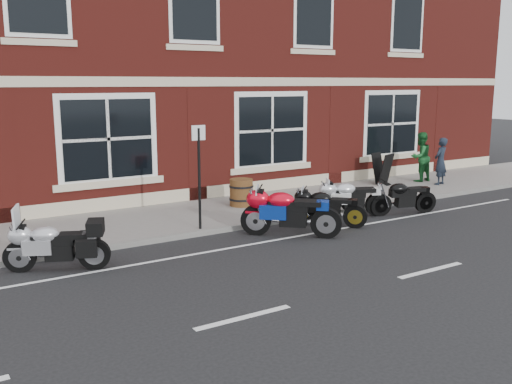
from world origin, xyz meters
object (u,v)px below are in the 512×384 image
Objects in this scene: moto_naked_black at (402,196)px; parking_sign at (199,170)px; barrel_planter at (241,192)px; pedestrian_left at (441,161)px; a_board_sign at (382,169)px; moto_sport_silver at (349,197)px; moto_sport_black at (327,206)px; pedestrian_right at (420,157)px; moto_touring_silver at (54,244)px; moto_sport_red at (289,211)px.

parking_sign is at bearing 95.18° from moto_naked_black.
moto_naked_black is at bearing -39.21° from barrel_planter.
pedestrian_left is (3.84, 2.01, 0.40)m from moto_naked_black.
a_board_sign is at bearing 13.15° from parking_sign.
a_board_sign reaches higher than moto_sport_silver.
parking_sign is (-2.88, 0.96, 0.99)m from moto_sport_black.
moto_naked_black is at bearing 34.86° from pedestrian_right.
parking_sign reaches higher than moto_sport_silver.
pedestrian_left is at bearing -56.74° from moto_touring_silver.
moto_sport_silver is at bearing -62.43° from moto_touring_silver.
pedestrian_left is at bearing 4.22° from parking_sign.
pedestrian_left reaches higher than moto_naked_black.
moto_sport_black is at bearing 1.39° from pedestrian_left.
moto_sport_red is (4.99, -0.35, 0.08)m from moto_touring_silver.
moto_sport_red is 6.89m from a_board_sign.
moto_sport_black is 0.94× the size of pedestrian_left.
parking_sign is (-5.31, 1.04, 0.99)m from moto_naked_black.
moto_naked_black is 4.71m from pedestrian_right.
a_board_sign is at bearing -19.41° from moto_sport_red.
pedestrian_left is 1.87m from a_board_sign.
pedestrian_right is (3.77, 2.79, 0.46)m from moto_naked_black.
moto_sport_silver is at bearing 22.46° from pedestrian_right.
barrel_planter is at bearing 36.52° from parking_sign.
pedestrian_left is 2.10× the size of barrel_planter.
moto_sport_silver is (2.39, 0.70, -0.07)m from moto_sport_red.
moto_sport_silver is 1.86× the size of a_board_sign.
moto_touring_silver is 11.42m from a_board_sign.
parking_sign is at bearing 9.27° from pedestrian_right.
moto_touring_silver is 2.44× the size of barrel_planter.
moto_sport_red is 0.75× the size of parking_sign.
moto_sport_black is 0.87× the size of pedestrian_right.
moto_touring_silver is at bearing 115.49° from moto_sport_silver.
barrel_planter is (5.45, 2.50, -0.03)m from moto_touring_silver.
moto_sport_red is 8.07m from pedestrian_right.
a_board_sign is at bearing -13.26° from pedestrian_right.
pedestrian_right is at bearing -26.13° from moto_sport_red.
pedestrian_right is (5.10, 2.28, 0.43)m from moto_sport_silver.
parking_sign reaches higher than moto_sport_black.
moto_naked_black is (8.71, -0.16, -0.02)m from moto_touring_silver.
moto_sport_silver is at bearing 85.62° from moto_naked_black.
a_board_sign is 0.43× the size of parking_sign.
moto_sport_red is at bearing 0.50° from pedestrian_left.
a_board_sign is (4.76, 3.01, 0.15)m from moto_sport_black.
moto_sport_red is 1.74× the size of a_board_sign.
moto_sport_silver is (1.09, 0.43, 0.04)m from moto_sport_black.
moto_sport_silver is at bearing -162.84° from a_board_sign.
moto_sport_red reaches higher than barrel_planter.
pedestrian_left is at bearing -31.61° from moto_sport_red.
moto_sport_silver is 2.61× the size of barrel_planter.
moto_touring_silver is 7.38m from moto_sport_silver.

